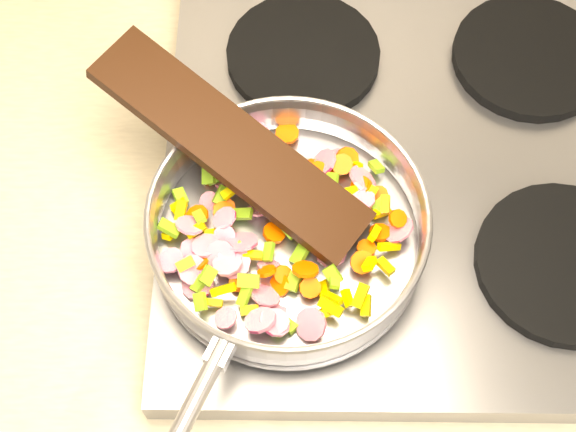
{
  "coord_description": "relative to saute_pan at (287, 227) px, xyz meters",
  "views": [
    {
      "loc": [
        -0.85,
        1.17,
        1.73
      ],
      "look_at": [
        -0.86,
        1.55,
        1.01
      ],
      "focal_mm": 50.0,
      "sensor_mm": 36.0,
      "label": 1
    }
  ],
  "objects": [
    {
      "name": "grate_bl",
      "position": [
        0.02,
        0.26,
        -0.04
      ],
      "size": [
        0.19,
        0.19,
        0.02
      ],
      "primitive_type": "cylinder",
      "color": "black",
      "rests_on": "cooktop"
    },
    {
      "name": "grate_br",
      "position": [
        0.3,
        0.26,
        -0.04
      ],
      "size": [
        0.19,
        0.19,
        0.02
      ],
      "primitive_type": "cylinder",
      "color": "black",
      "rests_on": "cooktop"
    },
    {
      "name": "wooden_spatula",
      "position": [
        -0.06,
        0.08,
        0.03
      ],
      "size": [
        0.31,
        0.25,
        0.09
      ],
      "primitive_type": "cube",
      "rotation": [
        0.0,
        -0.24,
        2.53
      ],
      "color": "black",
      "rests_on": "saute_pan"
    },
    {
      "name": "cooktop",
      "position": [
        0.16,
        0.12,
        -0.07
      ],
      "size": [
        0.6,
        0.6,
        0.04
      ],
      "primitive_type": "cube",
      "color": "#939399",
      "rests_on": "counter_top"
    },
    {
      "name": "saute_pan",
      "position": [
        0.0,
        0.0,
        0.0
      ],
      "size": [
        0.34,
        0.48,
        0.06
      ],
      "rotation": [
        0.0,
        0.0,
        -0.41
      ],
      "color": "#9E9EA5",
      "rests_on": "grate_fl"
    },
    {
      "name": "vegetable_heap",
      "position": [
        -0.01,
        0.01,
        -0.01
      ],
      "size": [
        0.28,
        0.27,
        0.05
      ],
      "color": "#BF124C",
      "rests_on": "saute_pan"
    },
    {
      "name": "grate_fr",
      "position": [
        0.3,
        -0.02,
        -0.04
      ],
      "size": [
        0.19,
        0.19,
        0.02
      ],
      "primitive_type": "cylinder",
      "color": "black",
      "rests_on": "cooktop"
    },
    {
      "name": "grate_fl",
      "position": [
        0.02,
        -0.02,
        -0.04
      ],
      "size": [
        0.19,
        0.19,
        0.02
      ],
      "primitive_type": "cylinder",
      "color": "black",
      "rests_on": "cooktop"
    }
  ]
}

